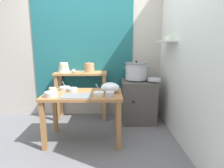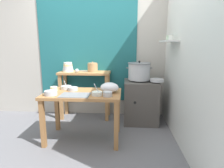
# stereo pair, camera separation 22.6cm
# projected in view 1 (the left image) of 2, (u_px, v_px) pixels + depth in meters

# --- Properties ---
(ground_plane) EXTENTS (9.00, 9.00, 0.00)m
(ground_plane) POSITION_uv_depth(u_px,v_px,m) (87.00, 138.00, 2.89)
(ground_plane) COLOR slate
(wall_back) EXTENTS (4.40, 0.12, 2.60)m
(wall_back) POSITION_uv_depth(u_px,v_px,m) (96.00, 50.00, 3.70)
(wall_back) COLOR #B2ADA3
(wall_back) RESTS_ON ground
(wall_right) EXTENTS (0.30, 3.20, 2.60)m
(wall_right) POSITION_uv_depth(u_px,v_px,m) (179.00, 51.00, 2.85)
(wall_right) COLOR silver
(wall_right) RESTS_ON ground
(prep_table) EXTENTS (1.10, 0.66, 0.72)m
(prep_table) POSITION_uv_depth(u_px,v_px,m) (83.00, 101.00, 2.73)
(prep_table) COLOR #9E6B3D
(prep_table) RESTS_ON ground
(back_shelf_table) EXTENTS (0.96, 0.40, 0.90)m
(back_shelf_table) POSITION_uv_depth(u_px,v_px,m) (81.00, 84.00, 3.56)
(back_shelf_table) COLOR #B27F4C
(back_shelf_table) RESTS_ON ground
(stove_block) EXTENTS (0.60, 0.61, 0.78)m
(stove_block) POSITION_uv_depth(u_px,v_px,m) (138.00, 101.00, 3.51)
(stove_block) COLOR #4C4742
(stove_block) RESTS_ON ground
(steamer_pot) EXTENTS (0.46, 0.41, 0.34)m
(steamer_pot) POSITION_uv_depth(u_px,v_px,m) (136.00, 71.00, 3.42)
(steamer_pot) COLOR #B7BABF
(steamer_pot) RESTS_ON stove_block
(clay_pot) EXTENTS (0.19, 0.19, 0.19)m
(clay_pot) POSITION_uv_depth(u_px,v_px,m) (89.00, 68.00, 3.51)
(clay_pot) COLOR tan
(clay_pot) RESTS_ON back_shelf_table
(bowl_stack_enamel) EXTENTS (0.20, 0.20, 0.18)m
(bowl_stack_enamel) POSITION_uv_depth(u_px,v_px,m) (64.00, 68.00, 3.51)
(bowl_stack_enamel) COLOR silver
(bowl_stack_enamel) RESTS_ON back_shelf_table
(ladle) EXTENTS (0.24, 0.11, 0.07)m
(ladle) POSITION_uv_depth(u_px,v_px,m) (74.00, 71.00, 3.40)
(ladle) COLOR #B7BABF
(ladle) RESTS_ON back_shelf_table
(serving_tray) EXTENTS (0.40, 0.28, 0.01)m
(serving_tray) POSITION_uv_depth(u_px,v_px,m) (76.00, 96.00, 2.54)
(serving_tray) COLOR slate
(serving_tray) RESTS_ON prep_table
(plastic_bag) EXTENTS (0.26, 0.21, 0.15)m
(plastic_bag) POSITION_uv_depth(u_px,v_px,m) (110.00, 88.00, 2.72)
(plastic_bag) COLOR white
(plastic_bag) RESTS_ON prep_table
(wide_pan) EXTENTS (0.23, 0.23, 0.05)m
(wide_pan) POSITION_uv_depth(u_px,v_px,m) (154.00, 80.00, 3.30)
(wide_pan) COLOR #B7BABF
(wide_pan) RESTS_ON stove_block
(prep_bowl_0) EXTENTS (0.17, 0.17, 0.14)m
(prep_bowl_0) POSITION_uv_depth(u_px,v_px,m) (65.00, 88.00, 2.90)
(prep_bowl_0) COLOR #B7BABF
(prep_bowl_0) RESTS_ON prep_table
(prep_bowl_1) EXTENTS (0.12, 0.12, 0.07)m
(prep_bowl_1) POSITION_uv_depth(u_px,v_px,m) (110.00, 94.00, 2.52)
(prep_bowl_1) COLOR #B7BABF
(prep_bowl_1) RESTS_ON prep_table
(prep_bowl_2) EXTENTS (0.14, 0.14, 0.05)m
(prep_bowl_2) POSITION_uv_depth(u_px,v_px,m) (72.00, 89.00, 2.80)
(prep_bowl_2) COLOR #B7BABF
(prep_bowl_2) RESTS_ON prep_table
(prep_bowl_3) EXTENTS (0.15, 0.15, 0.17)m
(prep_bowl_3) POSITION_uv_depth(u_px,v_px,m) (99.00, 94.00, 2.55)
(prep_bowl_3) COLOR silver
(prep_bowl_3) RESTS_ON prep_table
(prep_bowl_4) EXTENTS (0.17, 0.17, 0.06)m
(prep_bowl_4) POSITION_uv_depth(u_px,v_px,m) (51.00, 94.00, 2.52)
(prep_bowl_4) COLOR #B7BABF
(prep_bowl_4) RESTS_ON prep_table
(prep_bowl_5) EXTENTS (0.11, 0.11, 0.06)m
(prep_bowl_5) POSITION_uv_depth(u_px,v_px,m) (53.00, 89.00, 2.78)
(prep_bowl_5) COLOR beige
(prep_bowl_5) RESTS_ON prep_table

